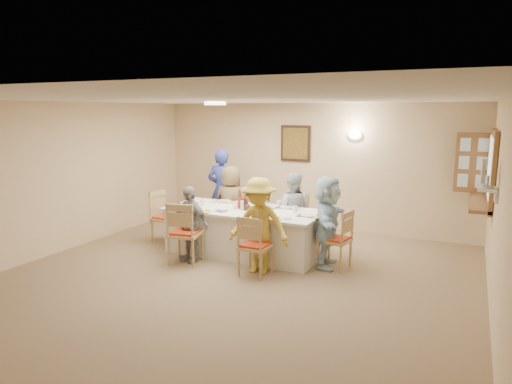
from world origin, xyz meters
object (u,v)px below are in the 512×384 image
at_px(chair_back_right, 295,221).
at_px(diner_right_end, 327,222).
at_px(serving_hatch, 492,169).
at_px(chair_right_end, 335,239).
at_px(chair_left_end, 166,217).
at_px(dining_table, 243,232).
at_px(chair_front_left, 185,232).
at_px(condiment_ketchup, 241,201).
at_px(diner_back_right, 292,211).
at_px(diner_front_right, 259,226).
at_px(chair_back_left, 234,213).
at_px(chair_front_right, 255,245).
at_px(diner_back_left, 231,203).
at_px(diner_front_left, 190,224).
at_px(caregiver, 222,190).
at_px(desk_fan, 486,177).

bearing_deg(chair_back_right, diner_right_end, -45.84).
bearing_deg(serving_hatch, chair_right_end, -152.31).
bearing_deg(chair_left_end, chair_right_end, -84.00).
xyz_separation_m(dining_table, chair_front_left, (-0.60, -0.80, 0.12)).
relative_size(chair_front_left, condiment_ketchup, 4.09).
bearing_deg(diner_back_right, chair_back_right, -101.79).
distance_m(chair_left_end, diner_front_right, 2.27).
xyz_separation_m(serving_hatch, diner_right_end, (-2.18, -1.08, -0.80)).
bearing_deg(chair_back_left, chair_front_left, -85.67).
distance_m(chair_back_left, chair_right_end, 2.29).
bearing_deg(chair_front_right, diner_front_right, -88.41).
xyz_separation_m(chair_right_end, diner_back_left, (-2.15, 0.68, 0.23)).
relative_size(dining_table, chair_right_end, 2.83).
height_order(diner_back_left, condiment_ketchup, diner_back_left).
distance_m(diner_front_left, condiment_ketchup, 0.94).
distance_m(chair_right_end, diner_front_right, 1.20).
bearing_deg(caregiver, chair_front_left, 94.55).
relative_size(chair_back_right, chair_front_right, 1.02).
relative_size(chair_back_left, chair_front_right, 1.06).
bearing_deg(diner_back_left, chair_back_right, -178.09).
height_order(chair_back_right, chair_front_right, chair_back_right).
distance_m(desk_fan, chair_back_left, 4.37).
height_order(chair_right_end, caregiver, caregiver).
height_order(desk_fan, diner_front_left, desk_fan).
distance_m(chair_front_right, condiment_ketchup, 1.17).
height_order(diner_back_right, condiment_ketchup, diner_back_right).
xyz_separation_m(chair_right_end, caregiver, (-2.60, 1.15, 0.36)).
bearing_deg(diner_back_left, chair_left_end, 31.79).
distance_m(chair_right_end, diner_right_end, 0.28).
bearing_deg(chair_right_end, diner_front_left, -62.92).
bearing_deg(chair_back_right, chair_front_right, -91.55).
height_order(dining_table, diner_right_end, diner_right_end).
bearing_deg(desk_fan, chair_back_right, 159.66).
bearing_deg(dining_table, diner_front_right, -48.58).
relative_size(chair_left_end, diner_back_right, 0.72).
relative_size(chair_back_left, condiment_ketchup, 3.91).
bearing_deg(diner_back_right, chair_front_left, 39.17).
xyz_separation_m(diner_front_right, condiment_ketchup, (-0.67, 0.73, 0.17)).
distance_m(chair_back_right, condiment_ketchup, 1.09).
distance_m(diner_back_left, condiment_ketchup, 0.85).
bearing_deg(chair_front_right, diner_right_end, -134.12).
height_order(chair_back_left, diner_back_right, diner_back_right).
distance_m(serving_hatch, chair_left_end, 5.36).
bearing_deg(condiment_ketchup, chair_front_left, -121.90).
bearing_deg(diner_back_right, chair_left_end, 5.76).
relative_size(desk_fan, caregiver, 0.18).
relative_size(diner_front_left, caregiver, 0.74).
height_order(chair_right_end, diner_back_left, diner_back_left).
distance_m(desk_fan, condiment_ketchup, 3.64).
bearing_deg(condiment_ketchup, desk_fan, -5.17).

